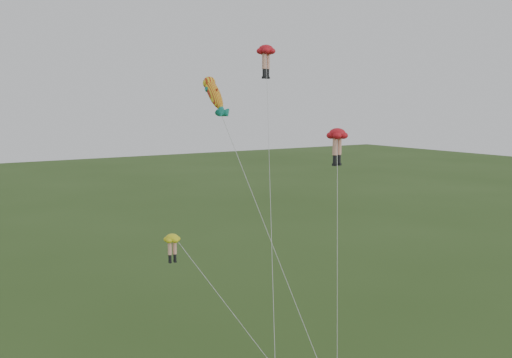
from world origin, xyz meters
TOP-DOWN VIEW (x-y plane):
  - legs_kite_red_high at (5.87, 12.12)m, footprint 9.15×14.28m
  - legs_kite_red_mid at (4.75, 1.94)m, footprint 4.38×5.36m
  - legs_kite_yellow at (-6.93, 2.04)m, footprint 6.45×4.56m
  - fish_kite at (-2.09, 6.33)m, footprint 3.27×10.53m

SIDE VIEW (x-z plane):
  - legs_kite_yellow at x=-6.93m, z-range 4.09..13.81m
  - legs_kite_red_mid at x=4.75m, z-range 6.94..22.37m
  - fish_kite at x=-2.09m, z-range 8.06..27.16m
  - legs_kite_red_high at x=5.87m, z-range 10.01..31.80m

